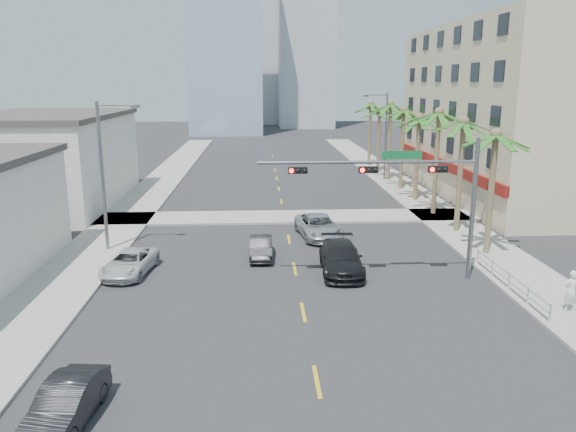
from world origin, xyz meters
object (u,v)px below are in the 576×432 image
Objects in this scene: car_parked_far at (130,263)px; car_lane_right at (341,258)px; car_parked_mid at (66,404)px; pedestrian at (571,291)px; car_lane_center at (318,226)px; car_lane_left at (261,248)px; traffic_signal_mast at (412,185)px.

car_parked_far is 11.39m from car_lane_right.
pedestrian reaches higher than car_parked_mid.
car_lane_center is at bearing 96.31° from car_lane_right.
traffic_signal_mast is at bearing -28.77° from car_lane_left.
car_lane_center reaches higher than car_parked_far.
car_lane_left is (7.06, 2.51, -0.01)m from car_parked_far.
car_parked_mid is 17.28m from car_lane_left.
car_parked_far is 2.41× the size of pedestrian.
car_lane_center is at bearing 48.24° from car_lane_left.
car_parked_far is 0.86× the size of car_lane_center.
traffic_signal_mast is 5.61m from car_lane_right.
car_lane_right is (4.33, -2.76, 0.16)m from car_lane_left.
pedestrian is at bearing -31.20° from car_lane_right.
car_lane_right is at bearing 6.73° from car_parked_far.
traffic_signal_mast reaches higher than pedestrian.
traffic_signal_mast is 9.79m from car_lane_left.
traffic_signal_mast is 2.97× the size of car_lane_left.
car_lane_right is at bearing -41.51° from pedestrian.
pedestrian is (19.62, 7.26, 0.43)m from car_parked_mid.
car_parked_far is at bearing 173.35° from traffic_signal_mast.
car_lane_left is at bearing -139.42° from car_lane_center.
car_parked_mid is 2.13× the size of pedestrian.
car_lane_center is 0.99× the size of car_lane_right.
car_lane_center is at bearing 113.98° from traffic_signal_mast.
traffic_signal_mast is at bearing 1.30° from car_parked_far.
pedestrian is (9.82, -13.25, 0.36)m from car_lane_center.
pedestrian is (6.03, -4.74, -3.97)m from traffic_signal_mast.
car_lane_right is at bearing 156.02° from traffic_signal_mast.
pedestrian is (13.67, -8.96, 0.47)m from car_lane_left.
car_parked_mid is 20.92m from pedestrian.
car_lane_center is 2.81× the size of pedestrian.
car_parked_far is 0.85× the size of car_lane_right.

